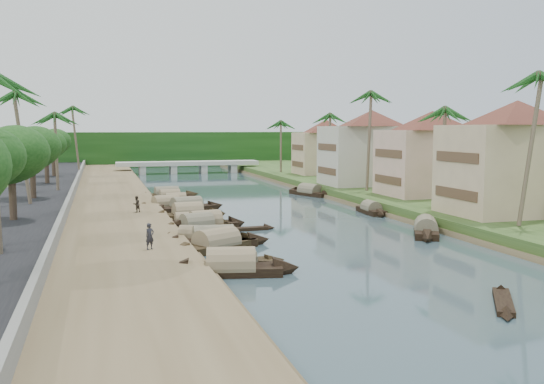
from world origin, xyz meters
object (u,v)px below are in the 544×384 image
object	(u,v)px
bridge	(188,165)
sampan_1	(231,268)
building_near	(515,156)
person_near	(150,236)
sampan_0	(235,264)

from	to	relation	value
bridge	sampan_1	bearing A→B (deg)	-96.40
building_near	person_near	distance (m)	33.74
sampan_0	sampan_1	bearing A→B (deg)	-126.21
bridge	person_near	bearing A→B (deg)	-99.95
person_near	sampan_1	bearing A→B (deg)	-78.96
sampan_0	person_near	bearing A→B (deg)	129.92
bridge	sampan_1	world-z (taller)	bridge
building_near	sampan_1	bearing A→B (deg)	-159.32
bridge	building_near	size ratio (longest dim) A/B	1.89
sampan_0	person_near	xyz separation A→B (m)	(-4.94, 4.17, 1.28)
person_near	building_near	bearing A→B (deg)	-19.95
building_near	sampan_0	world-z (taller)	building_near
building_near	sampan_1	xyz separation A→B (m)	(-28.50, -10.76, -5.96)
sampan_0	sampan_1	world-z (taller)	sampan_1
sampan_1	person_near	size ratio (longest dim) A/B	5.01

